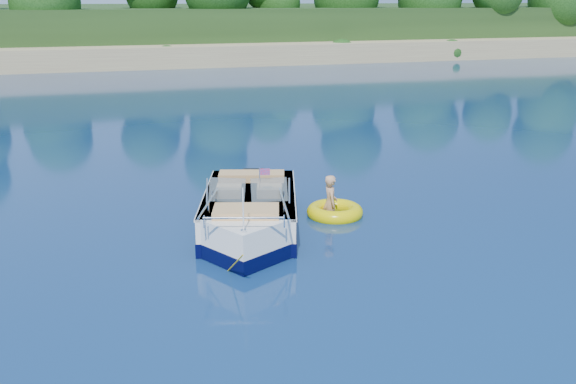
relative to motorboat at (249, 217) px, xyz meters
The scene contains 5 objects.
ground 1.52m from the motorboat, 25.97° to the right, with size 160.00×160.00×0.00m, color #091845.
shoreline 63.14m from the motorboat, 88.80° to the left, with size 170.00×59.00×6.00m.
motorboat is the anchor object (origin of this frame).
tow_tube 2.20m from the motorboat, 13.47° to the left, with size 1.60×1.60×0.34m.
boy 2.16m from the motorboat, 16.63° to the left, with size 0.51×0.34×1.40m, color tan.
Camera 1 is at (-4.30, -11.79, 4.75)m, focal length 40.00 mm.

